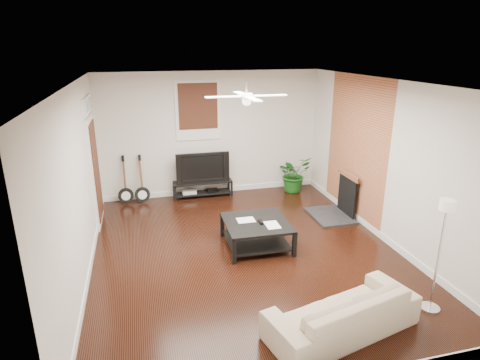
{
  "coord_description": "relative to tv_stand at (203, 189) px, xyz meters",
  "views": [
    {
      "loc": [
        -1.6,
        -5.9,
        3.32
      ],
      "look_at": [
        0.0,
        0.4,
        1.15
      ],
      "focal_mm": 30.26,
      "sensor_mm": 36.0,
      "label": 1
    }
  ],
  "objects": [
    {
      "name": "brick_accent",
      "position": [
        2.77,
        -1.78,
        1.21
      ],
      "size": [
        0.02,
        2.2,
        2.8
      ],
      "primitive_type": "cube",
      "color": "#B5663A",
      "rests_on": "floor"
    },
    {
      "name": "guitar_left",
      "position": [
        -1.71,
        -0.03,
        0.35
      ],
      "size": [
        0.33,
        0.24,
        1.07
      ],
      "primitive_type": null,
      "rotation": [
        0.0,
        0.0,
        -0.0
      ],
      "color": "black",
      "rests_on": "floor"
    },
    {
      "name": "floor_lamp",
      "position": [
        2.24,
        -4.89,
        0.59
      ],
      "size": [
        0.31,
        0.31,
        1.56
      ],
      "primitive_type": null,
      "rotation": [
        0.0,
        0.0,
        0.25
      ],
      "color": "white",
      "rests_on": "floor"
    },
    {
      "name": "tv",
      "position": [
        0.0,
        0.02,
        0.53
      ],
      "size": [
        1.2,
        0.16,
        0.69
      ],
      "primitive_type": "imported",
      "color": "black",
      "rests_on": "tv_stand"
    },
    {
      "name": "fireplace",
      "position": [
        2.48,
        -1.78,
        0.27
      ],
      "size": [
        0.8,
        1.1,
        0.92
      ],
      "primitive_type": "cube",
      "color": "black",
      "rests_on": "floor"
    },
    {
      "name": "ceiling_fan",
      "position": [
        0.28,
        -2.78,
        2.41
      ],
      "size": [
        1.24,
        1.24,
        0.32
      ],
      "primitive_type": null,
      "color": "white",
      "rests_on": "ceiling"
    },
    {
      "name": "sofa",
      "position": [
        0.89,
        -4.99,
        0.09
      ],
      "size": [
        2.03,
        1.19,
        0.56
      ],
      "primitive_type": "imported",
      "rotation": [
        0.0,
        0.0,
        3.39
      ],
      "color": "tan",
      "rests_on": "floor"
    },
    {
      "name": "tv_stand",
      "position": [
        0.0,
        0.0,
        0.0
      ],
      "size": [
        1.34,
        0.36,
        0.37
      ],
      "primitive_type": "cube",
      "color": "black",
      "rests_on": "floor"
    },
    {
      "name": "guitar_right",
      "position": [
        -1.36,
        -0.06,
        0.35
      ],
      "size": [
        0.35,
        0.27,
        1.07
      ],
      "primitive_type": null,
      "rotation": [
        0.0,
        0.0,
        0.1
      ],
      "color": "black",
      "rests_on": "floor"
    },
    {
      "name": "room",
      "position": [
        0.28,
        -2.78,
        1.21
      ],
      "size": [
        5.01,
        6.01,
        2.81
      ],
      "color": "black",
      "rests_on": "ground"
    },
    {
      "name": "door_left",
      "position": [
        -2.18,
        -0.88,
        1.06
      ],
      "size": [
        0.08,
        1.0,
        2.5
      ],
      "primitive_type": "cube",
      "color": "white",
      "rests_on": "wall_left"
    },
    {
      "name": "potted_plant",
      "position": [
        2.16,
        -0.16,
        0.24
      ],
      "size": [
        0.95,
        0.88,
        0.86
      ],
      "primitive_type": "imported",
      "rotation": [
        0.0,
        0.0,
        0.31
      ],
      "color": "#175318",
      "rests_on": "floor"
    },
    {
      "name": "coffee_table",
      "position": [
        0.51,
        -2.61,
        0.04
      ],
      "size": [
        1.1,
        1.1,
        0.45
      ],
      "primitive_type": "cube",
      "rotation": [
        0.0,
        0.0,
        -0.02
      ],
      "color": "black",
      "rests_on": "floor"
    },
    {
      "name": "window_back",
      "position": [
        -0.02,
        0.19,
        1.76
      ],
      "size": [
        1.0,
        0.06,
        1.3
      ],
      "primitive_type": "cube",
      "color": "#37180F",
      "rests_on": "wall_back"
    }
  ]
}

